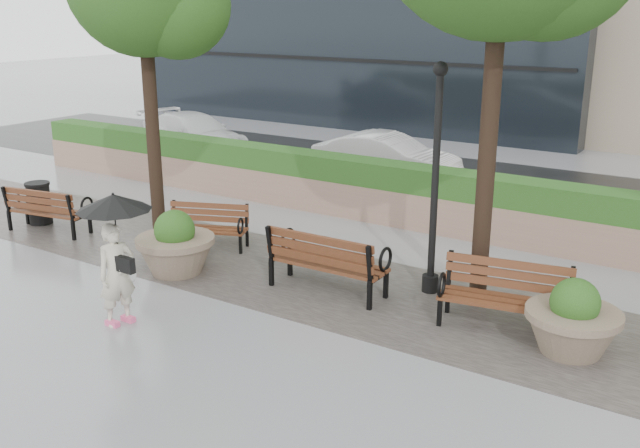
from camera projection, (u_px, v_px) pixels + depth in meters
The scene contains 15 objects.
ground at pixel (205, 347), 10.27m from camera, with size 100.00×100.00×0.00m, color gray.
cobble_strip at pixel (318, 281), 12.67m from camera, with size 28.00×3.20×0.01m, color #383330.
hedge_wall at pixel (417, 197), 15.68m from camera, with size 24.00×0.80×1.35m.
asphalt_street at pixel (481, 188), 19.08m from camera, with size 40.00×7.00×0.00m, color black.
bench_0 at pixel (49, 219), 15.35m from camera, with size 1.94×1.05×0.99m.
bench_1 at pixel (207, 235), 14.37m from camera, with size 1.76×1.22×0.88m.
bench_2 at pixel (327, 274), 12.13m from camera, with size 2.07×0.85×1.10m.
bench_3 at pixel (503, 310), 10.74m from camera, with size 2.02×1.08×1.03m.
planter_left at pixel (176, 249), 12.96m from camera, with size 1.43×1.43×1.20m.
planter_right at pixel (573, 324), 9.97m from camera, with size 1.33×1.33×1.12m.
trash_bin at pixel (39, 204), 15.90m from camera, with size 0.54×0.54×0.90m, color black.
lamppost at pixel (434, 196), 11.74m from camera, with size 0.28×0.28×3.88m.
car_left at pixel (194, 134), 23.30m from camera, with size 1.85×4.54×1.32m, color white.
car_right at pixel (387, 158), 19.57m from camera, with size 1.42×4.07×1.34m, color white.
pedestrian at pixel (116, 247), 10.67m from camera, with size 1.12×1.12×2.05m.
Camera 1 is at (6.46, -6.88, 4.73)m, focal length 40.00 mm.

